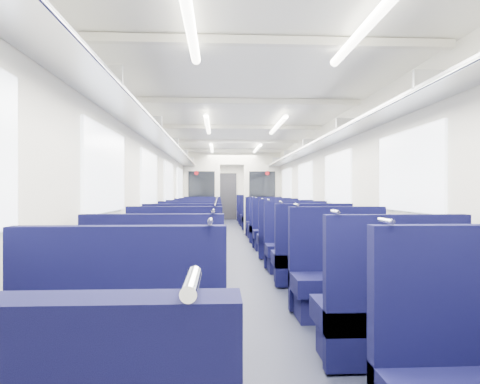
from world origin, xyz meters
TOP-DOWN VIEW (x-y plane):
  - floor at (0.00, 0.00)m, footprint 2.80×18.00m
  - ceiling at (0.00, 0.00)m, footprint 2.80×18.00m
  - wall_left at (-1.40, 0.00)m, footprint 0.02×18.00m
  - dado_left at (-1.39, 0.00)m, footprint 0.03×17.90m
  - wall_right at (1.40, 0.00)m, footprint 0.02×18.00m
  - dado_right at (1.39, 0.00)m, footprint 0.03×17.90m
  - wall_far at (0.00, 9.00)m, footprint 2.80×0.02m
  - luggage_rack_left at (-1.21, 0.00)m, footprint 0.36×17.40m
  - luggage_rack_right at (1.21, 0.00)m, footprint 0.36×17.40m
  - windows at (0.00, -0.46)m, footprint 2.78×15.60m
  - ceiling_fittings at (0.00, -0.26)m, footprint 2.70×16.06m
  - end_door at (0.00, 8.94)m, footprint 0.75×0.06m
  - bulkhead at (-0.00, 3.01)m, footprint 2.80×0.10m
  - seat_4 at (-0.83, -5.93)m, footprint 0.99×0.55m
  - seat_5 at (0.83, -6.08)m, footprint 0.99×0.55m
  - seat_6 at (-0.83, -4.79)m, footprint 0.99×0.55m
  - seat_7 at (0.83, -4.94)m, footprint 0.99×0.55m
  - seat_8 at (-0.83, -3.64)m, footprint 0.99×0.55m
  - seat_9 at (0.83, -3.62)m, footprint 0.99×0.55m
  - seat_10 at (-0.83, -2.58)m, footprint 0.99×0.55m
  - seat_11 at (0.83, -2.63)m, footprint 0.99×0.55m
  - seat_12 at (-0.83, -1.34)m, footprint 0.99×0.55m
  - seat_13 at (0.83, -1.44)m, footprint 0.99×0.55m
  - seat_14 at (-0.83, -0.24)m, footprint 0.99×0.55m
  - seat_15 at (0.83, -0.30)m, footprint 0.99×0.55m
  - seat_16 at (-0.83, 0.97)m, footprint 0.99×0.55m
  - seat_17 at (0.83, 0.86)m, footprint 0.99×0.55m
  - seat_18 at (-0.83, 2.18)m, footprint 0.99×0.55m
  - seat_19 at (0.83, 2.01)m, footprint 0.99×0.55m
  - seat_20 at (-0.83, 4.22)m, footprint 0.99×0.55m
  - seat_21 at (0.83, 4.13)m, footprint 0.99×0.55m
  - seat_22 at (-0.83, 5.20)m, footprint 0.99×0.55m
  - seat_23 at (0.83, 5.20)m, footprint 0.99×0.55m
  - seat_24 at (-0.83, 6.45)m, footprint 0.99×0.55m
  - seat_25 at (0.83, 6.34)m, footprint 0.99×0.55m
  - seat_26 at (-0.83, 7.52)m, footprint 0.99×0.55m
  - seat_27 at (0.83, 7.65)m, footprint 0.99×0.55m

SIDE VIEW (x-z plane):
  - floor at x=0.00m, z-range -0.01..0.01m
  - seat_4 at x=-0.83m, z-range -0.21..0.89m
  - seat_5 at x=0.83m, z-range -0.21..0.89m
  - seat_6 at x=-0.83m, z-range -0.21..0.89m
  - seat_7 at x=0.83m, z-range -0.21..0.89m
  - seat_8 at x=-0.83m, z-range -0.21..0.89m
  - seat_9 at x=0.83m, z-range -0.21..0.89m
  - seat_10 at x=-0.83m, z-range -0.21..0.89m
  - seat_11 at x=0.83m, z-range -0.21..0.89m
  - seat_12 at x=-0.83m, z-range -0.21..0.89m
  - seat_13 at x=0.83m, z-range -0.21..0.89m
  - seat_14 at x=-0.83m, z-range -0.21..0.89m
  - seat_15 at x=0.83m, z-range -0.21..0.89m
  - seat_16 at x=-0.83m, z-range -0.21..0.89m
  - seat_17 at x=0.83m, z-range -0.21..0.89m
  - seat_18 at x=-0.83m, z-range -0.21..0.89m
  - seat_19 at x=0.83m, z-range -0.21..0.89m
  - seat_20 at x=-0.83m, z-range -0.21..0.89m
  - seat_21 at x=0.83m, z-range -0.21..0.89m
  - seat_22 at x=-0.83m, z-range -0.21..0.89m
  - seat_23 at x=0.83m, z-range -0.21..0.89m
  - seat_24 at x=-0.83m, z-range -0.21..0.89m
  - seat_25 at x=0.83m, z-range -0.21..0.89m
  - seat_26 at x=-0.83m, z-range -0.21..0.89m
  - seat_27 at x=0.83m, z-range -0.21..0.89m
  - dado_left at x=-1.39m, z-range 0.00..0.70m
  - dado_right at x=1.39m, z-range 0.00..0.70m
  - end_door at x=0.00m, z-range 0.00..2.00m
  - wall_left at x=-1.40m, z-range 0.00..2.35m
  - wall_right at x=1.40m, z-range 0.00..2.35m
  - wall_far at x=0.00m, z-range 0.00..2.35m
  - bulkhead at x=0.00m, z-range 0.06..2.41m
  - windows at x=0.00m, z-range 1.04..1.79m
  - luggage_rack_left at x=-1.21m, z-range 1.88..2.06m
  - luggage_rack_right at x=1.21m, z-range 1.88..2.06m
  - ceiling_fittings at x=0.00m, z-range 2.23..2.35m
  - ceiling at x=0.00m, z-range 2.35..2.35m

